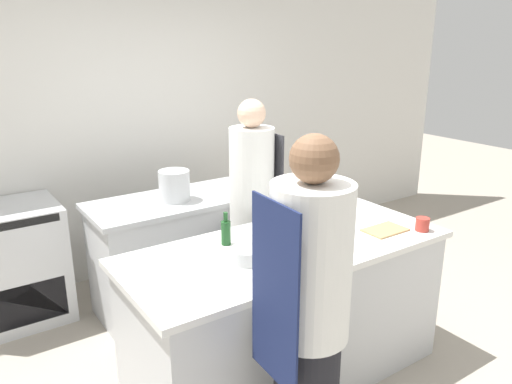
{
  "coord_description": "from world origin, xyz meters",
  "views": [
    {
      "loc": [
        -1.77,
        -2.24,
        2.16
      ],
      "look_at": [
        0.0,
        0.35,
        1.18
      ],
      "focal_mm": 35.0,
      "sensor_mm": 36.0,
      "label": 1
    }
  ],
  "objects_px": {
    "chef_at_stove": "(252,215)",
    "bottle_vinegar": "(293,248)",
    "bowl_mixing_large": "(327,213)",
    "bowl_ceramic_blue": "(299,238)",
    "bottle_olive_oil": "(226,232)",
    "bottle_wine": "(327,245)",
    "oven_range": "(14,264)",
    "cup": "(422,224)",
    "bowl_prep_small": "(247,255)",
    "chef_at_prep_near": "(308,321)",
    "stockpot": "(174,186)"
  },
  "relations": [
    {
      "from": "chef_at_stove",
      "to": "bottle_vinegar",
      "type": "relative_size",
      "value": 8.92
    },
    {
      "from": "bowl_mixing_large",
      "to": "bowl_ceramic_blue",
      "type": "xyz_separation_m",
      "value": [
        -0.48,
        -0.27,
        0.01
      ]
    },
    {
      "from": "bottle_olive_oil",
      "to": "bottle_wine",
      "type": "relative_size",
      "value": 1.02
    },
    {
      "from": "oven_range",
      "to": "chef_at_stove",
      "type": "height_order",
      "value": "chef_at_stove"
    },
    {
      "from": "bottle_wine",
      "to": "cup",
      "type": "distance_m",
      "value": 0.81
    },
    {
      "from": "bottle_olive_oil",
      "to": "bowl_prep_small",
      "type": "distance_m",
      "value": 0.29
    },
    {
      "from": "bowl_ceramic_blue",
      "to": "bottle_vinegar",
      "type": "bearing_deg",
      "value": -137.57
    },
    {
      "from": "bottle_olive_oil",
      "to": "bottle_vinegar",
      "type": "distance_m",
      "value": 0.46
    },
    {
      "from": "chef_at_prep_near",
      "to": "bottle_wine",
      "type": "xyz_separation_m",
      "value": [
        0.48,
        0.41,
        0.13
      ]
    },
    {
      "from": "bottle_vinegar",
      "to": "cup",
      "type": "relative_size",
      "value": 2.16
    },
    {
      "from": "bottle_olive_oil",
      "to": "bottle_wine",
      "type": "bearing_deg",
      "value": -52.21
    },
    {
      "from": "bowl_ceramic_blue",
      "to": "oven_range",
      "type": "bearing_deg",
      "value": 128.08
    },
    {
      "from": "chef_at_prep_near",
      "to": "bottle_wine",
      "type": "relative_size",
      "value": 8.7
    },
    {
      "from": "bottle_olive_oil",
      "to": "bowl_mixing_large",
      "type": "xyz_separation_m",
      "value": [
        0.85,
        0.03,
        -0.06
      ]
    },
    {
      "from": "bottle_vinegar",
      "to": "bowl_ceramic_blue",
      "type": "height_order",
      "value": "bottle_vinegar"
    },
    {
      "from": "bowl_ceramic_blue",
      "to": "stockpot",
      "type": "xyz_separation_m",
      "value": [
        -0.26,
        1.22,
        0.08
      ]
    },
    {
      "from": "chef_at_stove",
      "to": "bottle_vinegar",
      "type": "height_order",
      "value": "chef_at_stove"
    },
    {
      "from": "bottle_wine",
      "to": "cup",
      "type": "height_order",
      "value": "bottle_wine"
    },
    {
      "from": "chef_at_stove",
      "to": "bowl_prep_small",
      "type": "bearing_deg",
      "value": -33.85
    },
    {
      "from": "bowl_mixing_large",
      "to": "bowl_ceramic_blue",
      "type": "distance_m",
      "value": 0.55
    },
    {
      "from": "chef_at_stove",
      "to": "stockpot",
      "type": "bearing_deg",
      "value": -141.91
    },
    {
      "from": "chef_at_stove",
      "to": "bowl_prep_small",
      "type": "distance_m",
      "value": 0.92
    },
    {
      "from": "bottle_olive_oil",
      "to": "bottle_vinegar",
      "type": "bearing_deg",
      "value": -64.43
    },
    {
      "from": "bowl_prep_small",
      "to": "oven_range",
      "type": "bearing_deg",
      "value": 118.49
    },
    {
      "from": "oven_range",
      "to": "chef_at_prep_near",
      "type": "height_order",
      "value": "chef_at_prep_near"
    },
    {
      "from": "chef_at_stove",
      "to": "stockpot",
      "type": "distance_m",
      "value": 0.67
    },
    {
      "from": "oven_range",
      "to": "bottle_vinegar",
      "type": "height_order",
      "value": "bottle_vinegar"
    },
    {
      "from": "cup",
      "to": "bowl_prep_small",
      "type": "bearing_deg",
      "value": 168.47
    },
    {
      "from": "bottle_vinegar",
      "to": "bowl_prep_small",
      "type": "bearing_deg",
      "value": 150.72
    },
    {
      "from": "bowl_mixing_large",
      "to": "bowl_ceramic_blue",
      "type": "height_order",
      "value": "bowl_ceramic_blue"
    },
    {
      "from": "chef_at_prep_near",
      "to": "chef_at_stove",
      "type": "height_order",
      "value": "chef_at_prep_near"
    },
    {
      "from": "bowl_ceramic_blue",
      "to": "chef_at_stove",
      "type": "bearing_deg",
      "value": 80.03
    },
    {
      "from": "bottle_olive_oil",
      "to": "bottle_wine",
      "type": "distance_m",
      "value": 0.62
    },
    {
      "from": "cup",
      "to": "stockpot",
      "type": "bearing_deg",
      "value": 125.37
    },
    {
      "from": "bottle_vinegar",
      "to": "bowl_mixing_large",
      "type": "bearing_deg",
      "value": 33.57
    },
    {
      "from": "bottle_vinegar",
      "to": "cup",
      "type": "bearing_deg",
      "value": -7.01
    },
    {
      "from": "oven_range",
      "to": "bottle_vinegar",
      "type": "xyz_separation_m",
      "value": [
        1.21,
        -1.95,
        0.55
      ]
    },
    {
      "from": "chef_at_stove",
      "to": "bottle_vinegar",
      "type": "xyz_separation_m",
      "value": [
        -0.31,
        -0.87,
        0.13
      ]
    },
    {
      "from": "chef_at_prep_near",
      "to": "bottle_olive_oil",
      "type": "xyz_separation_m",
      "value": [
        0.1,
        0.9,
        0.13
      ]
    },
    {
      "from": "bottle_vinegar",
      "to": "bowl_mixing_large",
      "type": "distance_m",
      "value": 0.79
    },
    {
      "from": "chef_at_stove",
      "to": "bowl_prep_small",
      "type": "height_order",
      "value": "chef_at_stove"
    },
    {
      "from": "bottle_wine",
      "to": "oven_range",
      "type": "bearing_deg",
      "value": 124.6
    },
    {
      "from": "oven_range",
      "to": "bowl_mixing_large",
      "type": "bearing_deg",
      "value": -38.91
    },
    {
      "from": "bottle_olive_oil",
      "to": "stockpot",
      "type": "bearing_deg",
      "value": 83.06
    },
    {
      "from": "bottle_olive_oil",
      "to": "bowl_ceramic_blue",
      "type": "xyz_separation_m",
      "value": [
        0.38,
        -0.24,
        -0.04
      ]
    },
    {
      "from": "chef_at_prep_near",
      "to": "bowl_mixing_large",
      "type": "height_order",
      "value": "chef_at_prep_near"
    },
    {
      "from": "oven_range",
      "to": "bottle_olive_oil",
      "type": "bearing_deg",
      "value": -56.48
    },
    {
      "from": "bowl_mixing_large",
      "to": "stockpot",
      "type": "height_order",
      "value": "stockpot"
    },
    {
      "from": "chef_at_prep_near",
      "to": "bottle_vinegar",
      "type": "xyz_separation_m",
      "value": [
        0.29,
        0.49,
        0.12
      ]
    },
    {
      "from": "chef_at_prep_near",
      "to": "bottle_vinegar",
      "type": "bearing_deg",
      "value": -27.91
    }
  ]
}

